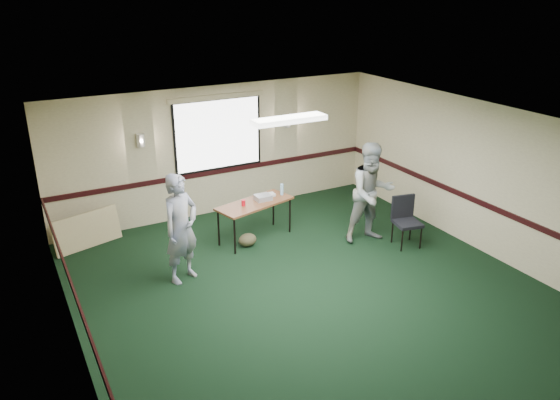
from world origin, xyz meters
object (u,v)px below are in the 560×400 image
person_left (181,228)px  person_right (372,193)px  conference_chair (405,217)px  folding_table (255,205)px  projector (263,197)px

person_left → person_right: person_right is taller
conference_chair → person_left: (-4.08, 0.70, 0.38)m
folding_table → person_left: 1.90m
folding_table → projector: bearing=-1.8°
folding_table → conference_chair: 2.82m
folding_table → projector: (0.19, 0.04, 0.10)m
conference_chair → person_left: 4.16m
projector → person_left: (-1.90, -0.86, 0.12)m
projector → person_right: 2.04m
projector → person_right: bearing=-33.4°
folding_table → person_left: size_ratio=0.87×
person_left → person_right: bearing=-29.2°
conference_chair → projector: bearing=156.2°
folding_table → person_right: size_ratio=0.83×
person_right → conference_chair: bearing=-33.9°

